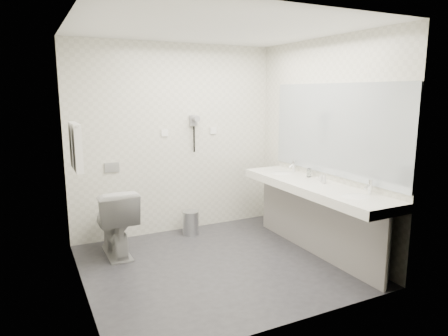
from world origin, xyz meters
TOP-DOWN VIEW (x-y plane):
  - floor at (0.00, 0.00)m, footprint 2.80×2.80m
  - ceiling at (0.00, 0.00)m, footprint 2.80×2.80m
  - wall_back at (0.00, 1.30)m, footprint 2.80×0.00m
  - wall_front at (0.00, -1.30)m, footprint 2.80×0.00m
  - wall_left at (-1.40, 0.00)m, footprint 0.00×2.60m
  - wall_right at (1.40, 0.00)m, footprint 0.00×2.60m
  - vanity_counter at (1.12, -0.20)m, footprint 0.55×2.20m
  - vanity_panel at (1.15, -0.20)m, footprint 0.03×2.15m
  - vanity_post_near at (1.18, -1.24)m, footprint 0.06×0.06m
  - vanity_post_far at (1.18, 0.84)m, footprint 0.06×0.06m
  - mirror at (1.39, -0.20)m, footprint 0.02×2.20m
  - basin_near at (1.12, -0.85)m, footprint 0.40×0.31m
  - basin_far at (1.12, 0.45)m, footprint 0.40×0.31m
  - faucet_near at (1.32, -0.85)m, footprint 0.04×0.04m
  - faucet_far at (1.32, 0.45)m, footprint 0.04×0.04m
  - soap_bottle_a at (1.25, -0.18)m, footprint 0.05×0.05m
  - soap_bottle_c at (1.22, -0.27)m, footprint 0.05×0.05m
  - glass_left at (1.28, 0.09)m, footprint 0.07×0.07m
  - glass_right at (1.32, 0.14)m, footprint 0.06×0.06m
  - toilet at (-0.94, 0.82)m, footprint 0.45×0.79m
  - flush_plate at (-0.85, 1.29)m, footprint 0.18×0.02m
  - pedal_bin at (0.10, 1.04)m, footprint 0.22×0.22m
  - bin_lid at (0.10, 1.04)m, footprint 0.22×0.22m
  - towel_rail at (-1.35, 0.55)m, footprint 0.02×0.62m
  - towel_near at (-1.34, 0.41)m, footprint 0.07×0.24m
  - towel_far at (-1.34, 0.69)m, footprint 0.07×0.24m
  - dryer_cradle at (0.25, 1.27)m, footprint 0.10×0.04m
  - dryer_barrel at (0.25, 1.20)m, footprint 0.08×0.14m
  - dryer_cord at (0.25, 1.26)m, footprint 0.02×0.02m
  - switch_plate_a at (-0.15, 1.29)m, footprint 0.09×0.02m
  - switch_plate_b at (0.55, 1.29)m, footprint 0.09×0.02m

SIDE VIEW (x-z plane):
  - floor at x=0.00m, z-range 0.00..0.00m
  - pedal_bin at x=0.10m, z-range 0.00..0.30m
  - bin_lid at x=0.10m, z-range 0.30..0.32m
  - vanity_panel at x=1.15m, z-range 0.00..0.75m
  - vanity_post_near at x=1.18m, z-range 0.00..0.75m
  - vanity_post_far at x=1.18m, z-range 0.00..0.75m
  - toilet at x=-0.94m, z-range 0.00..0.80m
  - vanity_counter at x=1.12m, z-range 0.75..0.85m
  - basin_near at x=1.12m, z-range 0.81..0.86m
  - basin_far at x=1.12m, z-range 0.81..0.86m
  - glass_right at x=1.32m, z-range 0.85..0.95m
  - soap_bottle_a at x=1.25m, z-range 0.85..0.95m
  - glass_left at x=1.28m, z-range 0.85..0.95m
  - soap_bottle_c at x=1.22m, z-range 0.85..0.96m
  - faucet_near at x=1.32m, z-range 0.85..1.00m
  - faucet_far at x=1.32m, z-range 0.85..1.00m
  - flush_plate at x=-0.85m, z-range 0.89..1.01m
  - wall_back at x=0.00m, z-range -0.15..2.65m
  - wall_front at x=0.00m, z-range -0.15..2.65m
  - wall_left at x=-1.40m, z-range -0.05..2.55m
  - wall_right at x=1.40m, z-range -0.05..2.55m
  - dryer_cord at x=0.25m, z-range 1.07..1.43m
  - towel_near at x=-1.34m, z-range 1.09..1.57m
  - towel_far at x=-1.34m, z-range 1.09..1.57m
  - switch_plate_a at x=-0.15m, z-range 1.31..1.40m
  - switch_plate_b at x=0.55m, z-range 1.31..1.40m
  - mirror at x=1.39m, z-range 0.92..1.98m
  - dryer_cradle at x=0.25m, z-range 1.43..1.57m
  - dryer_barrel at x=0.25m, z-range 1.49..1.57m
  - towel_rail at x=-1.35m, z-range 1.54..1.56m
  - ceiling at x=0.00m, z-range 2.50..2.50m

